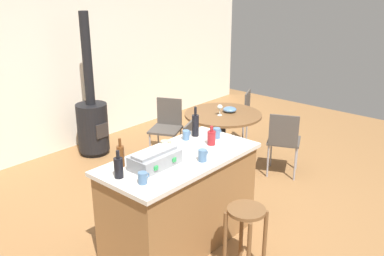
% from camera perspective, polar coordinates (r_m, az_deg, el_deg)
% --- Properties ---
extents(ground_plane, '(8.80, 8.80, 0.00)m').
position_cam_1_polar(ground_plane, '(4.90, 3.00, -10.47)').
color(ground_plane, olive).
extents(back_wall, '(8.00, 0.10, 2.70)m').
position_cam_1_polar(back_wall, '(6.44, -16.93, 8.97)').
color(back_wall, silver).
rests_on(back_wall, ground_plane).
extents(kitchen_island, '(1.53, 0.76, 0.90)m').
position_cam_1_polar(kitchen_island, '(4.10, -1.55, -9.58)').
color(kitchen_island, olive).
rests_on(kitchen_island, ground_plane).
extents(wooden_stool, '(0.33, 0.33, 0.62)m').
position_cam_1_polar(wooden_stool, '(3.75, 7.18, -12.84)').
color(wooden_stool, brown).
rests_on(wooden_stool, ground_plane).
extents(dining_table, '(1.01, 1.01, 0.75)m').
position_cam_1_polar(dining_table, '(5.68, 4.12, 0.27)').
color(dining_table, black).
rests_on(dining_table, ground_plane).
extents(folding_chair_near, '(0.53, 0.53, 0.86)m').
position_cam_1_polar(folding_chair_near, '(6.41, 6.29, 1.88)').
color(folding_chair_near, '#47423D').
rests_on(folding_chair_near, ground_plane).
extents(folding_chair_far, '(0.54, 0.54, 0.85)m').
position_cam_1_polar(folding_chair_far, '(5.96, -3.37, 0.45)').
color(folding_chair_far, '#47423D').
rests_on(folding_chair_far, ground_plane).
extents(folding_chair_left, '(0.52, 0.52, 0.87)m').
position_cam_1_polar(folding_chair_left, '(4.98, 0.91, -3.31)').
color(folding_chair_left, '#47423D').
rests_on(folding_chair_left, ground_plane).
extents(folding_chair_right, '(0.53, 0.53, 0.86)m').
position_cam_1_polar(folding_chair_right, '(5.53, 12.14, -1.44)').
color(folding_chair_right, '#47423D').
rests_on(folding_chair_right, ground_plane).
extents(wood_stove, '(0.44, 0.45, 2.02)m').
position_cam_1_polar(wood_stove, '(6.25, -13.17, 1.04)').
color(wood_stove, black).
rests_on(wood_stove, ground_plane).
extents(toolbox, '(0.44, 0.25, 0.14)m').
position_cam_1_polar(toolbox, '(3.69, -4.97, -4.16)').
color(toolbox, gray).
rests_on(toolbox, kitchen_island).
extents(bottle_0, '(0.07, 0.07, 0.26)m').
position_cam_1_polar(bottle_0, '(3.72, -9.51, -3.65)').
color(bottle_0, '#603314').
rests_on(bottle_0, kitchen_island).
extents(bottle_1, '(0.07, 0.07, 0.31)m').
position_cam_1_polar(bottle_1, '(4.35, 0.45, 0.44)').
color(bottle_1, black).
rests_on(bottle_1, kitchen_island).
extents(bottle_2, '(0.08, 0.08, 0.24)m').
position_cam_1_polar(bottle_2, '(3.52, -9.78, -5.18)').
color(bottle_2, black).
rests_on(bottle_2, kitchen_island).
extents(bottle_3, '(0.08, 0.08, 0.19)m').
position_cam_1_polar(bottle_3, '(4.15, 2.61, -1.28)').
color(bottle_3, maroon).
rests_on(bottle_3, kitchen_island).
extents(cup_0, '(0.11, 0.07, 0.10)m').
position_cam_1_polar(cup_0, '(3.42, -6.59, -6.63)').
color(cup_0, '#4C7099').
rests_on(cup_0, kitchen_island).
extents(cup_1, '(0.11, 0.08, 0.11)m').
position_cam_1_polar(cup_1, '(3.79, 1.43, -3.66)').
color(cup_1, '#4C7099').
rests_on(cup_1, kitchen_island).
extents(cup_2, '(0.11, 0.07, 0.11)m').
position_cam_1_polar(cup_2, '(4.32, 3.34, -0.67)').
color(cup_2, '#4C7099').
rests_on(cup_2, kitchen_island).
extents(cup_3, '(0.11, 0.07, 0.10)m').
position_cam_1_polar(cup_3, '(4.27, -0.79, -0.94)').
color(cup_3, '#4C7099').
rests_on(cup_3, kitchen_island).
extents(cup_4, '(0.12, 0.09, 0.08)m').
position_cam_1_polar(cup_4, '(4.06, -3.58, -2.26)').
color(cup_4, tan).
rests_on(cup_4, kitchen_island).
extents(wine_glass, '(0.07, 0.07, 0.14)m').
position_cam_1_polar(wine_glass, '(5.51, 3.74, 2.76)').
color(wine_glass, silver).
rests_on(wine_glass, dining_table).
extents(serving_bowl, '(0.18, 0.18, 0.07)m').
position_cam_1_polar(serving_bowl, '(5.68, 5.06, 2.48)').
color(serving_bowl, '#4C7099').
rests_on(serving_bowl, dining_table).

